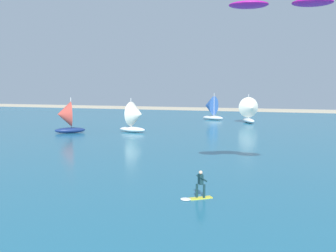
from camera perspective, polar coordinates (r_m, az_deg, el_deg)
The scene contains 7 objects.
ocean at distance 57.15m, azimuth 8.50°, elevation -1.01°, with size 160.00×90.00×0.10m, color #236B89.
kitesurfer at distance 24.38m, azimuth 4.14°, elevation -8.71°, with size 1.89×1.64×1.67m.
kite at distance 25.81m, azimuth 15.38°, elevation 16.60°, with size 6.15×2.65×0.90m.
sailboat_outermost at distance 57.74m, azimuth -14.13°, elevation 1.24°, with size 4.41×4.17×4.90m.
sailboat_far_left at distance 77.72m, azimuth 5.92°, elevation 2.57°, with size 4.46×3.93×5.02m.
sailboat_near_shore at distance 57.12m, azimuth -4.53°, elevation 1.30°, with size 4.20×3.62×4.79m.
sailboat_mid_left at distance 71.84m, azimuth 11.36°, elevation 2.22°, with size 3.99×4.48×5.01m.
Camera 1 is at (9.25, -6.98, 6.84)m, focal length 43.69 mm.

